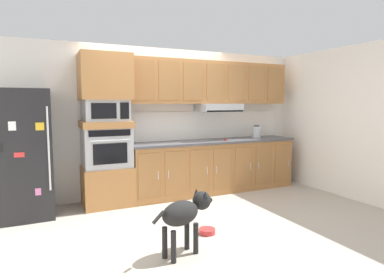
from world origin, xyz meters
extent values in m
plane|color=#B2A899|center=(0.00, 0.00, 0.00)|extent=(9.60, 9.60, 0.00)
cube|color=silver|center=(0.00, 1.11, 1.25)|extent=(6.20, 0.12, 2.50)
cube|color=white|center=(2.80, 0.00, 1.25)|extent=(0.12, 7.10, 2.50)
cube|color=black|center=(-2.09, 0.68, 0.88)|extent=(0.76, 0.70, 1.76)
cylinder|color=silver|center=(-1.76, 0.31, 0.98)|extent=(0.02, 0.02, 1.10)
cube|color=white|center=(-2.16, 0.33, 1.29)|extent=(0.09, 0.01, 0.11)
cube|color=black|center=(-2.31, 0.33, 1.02)|extent=(0.08, 0.01, 0.11)
cube|color=pink|center=(-1.91, 0.33, 0.42)|extent=(0.07, 0.01, 0.09)
cube|color=red|center=(-2.10, 0.33, 0.92)|extent=(0.12, 0.01, 0.06)
cube|color=gold|center=(-1.85, 0.33, 1.27)|extent=(0.10, 0.01, 0.10)
cube|color=#A8703D|center=(-0.94, 0.75, 0.30)|extent=(0.74, 0.62, 0.60)
cube|color=#A8AAAF|center=(-0.94, 0.75, 0.90)|extent=(0.70, 0.58, 0.60)
cube|color=black|center=(-0.94, 0.45, 0.84)|extent=(0.49, 0.01, 0.30)
cube|color=black|center=(-0.94, 0.45, 1.14)|extent=(0.59, 0.01, 0.09)
cylinder|color=#A8AAAF|center=(-0.94, 0.43, 1.03)|extent=(0.56, 0.02, 0.02)
cube|color=#A8703D|center=(-0.94, 0.75, 1.25)|extent=(0.74, 0.62, 0.10)
cube|color=#A8AAAF|center=(-0.94, 0.75, 1.46)|extent=(0.64, 0.53, 0.32)
cube|color=black|center=(-1.01, 0.48, 1.46)|extent=(0.35, 0.01, 0.22)
cube|color=black|center=(-0.71, 0.48, 1.46)|extent=(0.13, 0.01, 0.24)
cube|color=#A8703D|center=(-0.94, 0.75, 1.96)|extent=(0.74, 0.62, 0.68)
cube|color=#A8703D|center=(0.94, 0.75, 0.44)|extent=(3.02, 0.60, 0.88)
cube|color=#9A6738|center=(-0.35, 0.44, 0.46)|extent=(0.36, 0.01, 0.70)
cylinder|color=#BCBCC1|center=(-0.22, 0.43, 0.46)|extent=(0.01, 0.01, 0.12)
cube|color=#9A6738|center=(0.08, 0.44, 0.46)|extent=(0.36, 0.01, 0.70)
cylinder|color=#BCBCC1|center=(-0.05, 0.43, 0.46)|extent=(0.01, 0.01, 0.12)
cube|color=#9A6738|center=(0.51, 0.44, 0.46)|extent=(0.36, 0.01, 0.70)
cylinder|color=#BCBCC1|center=(0.64, 0.43, 0.46)|extent=(0.01, 0.01, 0.12)
cube|color=#9A6738|center=(0.94, 0.44, 0.46)|extent=(0.36, 0.01, 0.70)
cylinder|color=#BCBCC1|center=(0.81, 0.43, 0.46)|extent=(0.01, 0.01, 0.12)
cube|color=#9A6738|center=(1.37, 0.44, 0.46)|extent=(0.36, 0.01, 0.70)
cylinder|color=#BCBCC1|center=(1.50, 0.43, 0.46)|extent=(0.01, 0.01, 0.12)
cube|color=#9A6738|center=(1.80, 0.44, 0.46)|extent=(0.36, 0.01, 0.70)
cylinder|color=#BCBCC1|center=(1.67, 0.43, 0.46)|extent=(0.01, 0.01, 0.12)
cube|color=#9A6738|center=(2.23, 0.44, 0.46)|extent=(0.36, 0.01, 0.70)
cylinder|color=#BCBCC1|center=(2.36, 0.43, 0.46)|extent=(0.01, 0.01, 0.12)
cube|color=#4C4C51|center=(0.94, 0.75, 0.90)|extent=(3.06, 0.64, 0.04)
cube|color=white|center=(0.94, 1.04, 1.17)|extent=(3.06, 0.02, 0.50)
cube|color=#A8703D|center=(0.94, 0.88, 1.93)|extent=(3.02, 0.34, 0.74)
cube|color=#A8AAAF|center=(1.06, 0.81, 1.49)|extent=(0.76, 0.48, 0.14)
cube|color=black|center=(1.06, 0.59, 1.43)|extent=(0.72, 0.04, 0.02)
cube|color=#9A6738|center=(-0.35, 0.70, 1.93)|extent=(0.36, 0.01, 0.63)
cube|color=#9A6738|center=(0.08, 0.70, 1.93)|extent=(0.36, 0.01, 0.63)
cube|color=#9A6738|center=(0.51, 0.70, 1.93)|extent=(0.36, 0.01, 0.63)
cube|color=#9A6738|center=(0.94, 0.70, 1.93)|extent=(0.36, 0.01, 0.63)
cube|color=#9A6738|center=(1.37, 0.70, 1.93)|extent=(0.36, 0.01, 0.63)
cube|color=#9A6738|center=(1.80, 0.70, 1.93)|extent=(0.36, 0.01, 0.63)
cube|color=#9A6738|center=(2.23, 0.70, 1.93)|extent=(0.36, 0.01, 0.63)
cylinder|color=red|center=(1.09, 0.64, 0.93)|extent=(0.04, 0.10, 0.03)
cylinder|color=silver|center=(1.20, 0.62, 0.93)|extent=(0.03, 0.12, 0.01)
cylinder|color=#A8AAAF|center=(1.81, 0.70, 1.03)|extent=(0.17, 0.17, 0.22)
cylinder|color=black|center=(1.81, 0.70, 1.15)|extent=(0.10, 0.10, 0.02)
ellipsoid|color=black|center=(-0.59, -1.31, 0.45)|extent=(0.49, 0.37, 0.25)
sphere|color=black|center=(-0.30, -1.22, 0.52)|extent=(0.20, 0.20, 0.20)
ellipsoid|color=black|center=(-0.20, -1.18, 0.50)|extent=(0.13, 0.11, 0.07)
cone|color=black|center=(-0.33, -1.15, 0.61)|extent=(0.06, 0.06, 0.06)
cone|color=black|center=(-0.29, -1.29, 0.61)|extent=(0.06, 0.06, 0.06)
cylinder|color=black|center=(-0.85, -1.40, 0.48)|extent=(0.15, 0.08, 0.12)
cylinder|color=black|center=(-0.46, -1.20, 0.16)|extent=(0.06, 0.06, 0.32)
cylinder|color=black|center=(-0.42, -1.33, 0.16)|extent=(0.06, 0.06, 0.32)
cylinder|color=black|center=(-0.75, -1.29, 0.16)|extent=(0.06, 0.06, 0.32)
cylinder|color=black|center=(-0.71, -1.42, 0.16)|extent=(0.06, 0.06, 0.32)
cylinder|color=red|center=(-0.07, -0.92, 0.03)|extent=(0.20, 0.20, 0.06)
cylinder|color=brown|center=(-0.07, -0.92, 0.04)|extent=(0.15, 0.15, 0.03)
camera|label=1|loc=(-1.85, -4.30, 1.57)|focal=30.68mm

